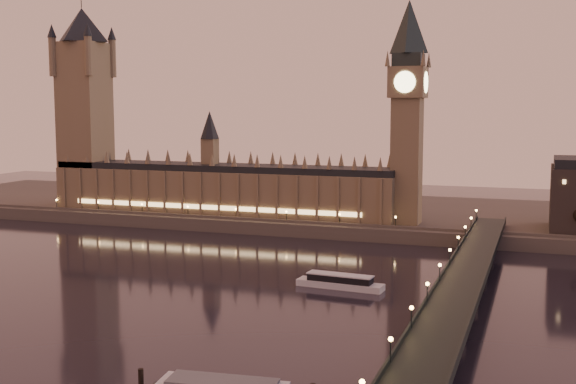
# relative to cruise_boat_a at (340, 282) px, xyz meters

# --- Properties ---
(ground) EXTENTS (700.00, 700.00, 0.00)m
(ground) POSITION_rel_cruise_boat_a_xyz_m (-51.23, -16.72, -2.07)
(ground) COLOR black
(ground) RESTS_ON ground
(far_embankment) EXTENTS (560.00, 130.00, 6.00)m
(far_embankment) POSITION_rel_cruise_boat_a_xyz_m (-21.23, 148.28, 0.93)
(far_embankment) COLOR #423D35
(far_embankment) RESTS_ON ground
(palace_of_westminster) EXTENTS (180.00, 26.62, 52.00)m
(palace_of_westminster) POSITION_rel_cruise_boat_a_xyz_m (-91.35, 104.27, 19.64)
(palace_of_westminster) COLOR brown
(palace_of_westminster) RESTS_ON ground
(victoria_tower) EXTENTS (31.68, 31.68, 118.00)m
(victoria_tower) POSITION_rel_cruise_boat_a_xyz_m (-171.23, 104.28, 63.72)
(victoria_tower) COLOR brown
(victoria_tower) RESTS_ON ground
(big_ben) EXTENTS (17.68, 17.68, 104.00)m
(big_ben) POSITION_rel_cruise_boat_a_xyz_m (2.76, 104.27, 61.88)
(big_ben) COLOR brown
(big_ben) RESTS_ON ground
(westminster_bridge) EXTENTS (13.20, 260.00, 15.30)m
(westminster_bridge) POSITION_rel_cruise_boat_a_xyz_m (40.38, -16.72, 3.45)
(westminster_bridge) COLOR black
(westminster_bridge) RESTS_ON ground
(cruise_boat_a) EXTENTS (29.76, 8.74, 4.69)m
(cruise_boat_a) POSITION_rel_cruise_boat_a_xyz_m (0.00, 0.00, 0.00)
(cruise_boat_a) COLOR silver
(cruise_boat_a) RESTS_ON ground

